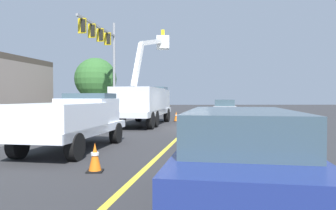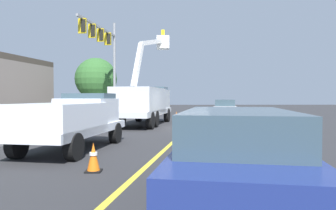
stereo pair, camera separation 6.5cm
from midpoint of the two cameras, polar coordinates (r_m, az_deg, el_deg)
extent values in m
plane|color=#2D2D30|center=(19.22, 3.55, -4.27)|extent=(120.00, 120.00, 0.00)
cube|color=#9E9E99|center=(21.65, -18.54, -3.54)|extent=(59.55, 15.23, 0.12)
cube|color=yellow|center=(19.22, 3.55, -4.26)|extent=(49.07, 9.90, 0.01)
cube|color=silver|center=(21.61, -4.55, -1.25)|extent=(8.53, 4.05, 0.36)
cube|color=silver|center=(24.14, -3.03, 0.86)|extent=(3.03, 2.82, 1.60)
cube|color=#384C56|center=(24.34, -2.93, 2.52)|extent=(2.18, 2.41, 0.64)
cube|color=silver|center=(20.63, -5.22, 0.63)|extent=(5.63, 3.48, 1.80)
cube|color=white|center=(19.71, -5.64, 7.33)|extent=(1.19, 0.80, 2.82)
cube|color=white|center=(21.65, -2.87, 11.36)|extent=(2.87, 1.67, 0.95)
cube|color=white|center=(23.00, -1.03, 11.25)|extent=(0.90, 0.90, 0.90)
cube|color=yellow|center=(23.11, -1.03, 12.72)|extent=(0.36, 0.24, 0.60)
cylinder|color=black|center=(24.68, -5.45, -1.80)|extent=(1.09, 0.54, 1.04)
cylinder|color=black|center=(24.20, -0.30, -1.86)|extent=(1.09, 0.54, 1.04)
cylinder|color=black|center=(20.53, -8.60, -2.46)|extent=(1.09, 0.54, 1.04)
cylinder|color=black|center=(19.94, -2.44, -2.56)|extent=(1.09, 0.54, 1.04)
cylinder|color=black|center=(19.29, -9.82, -2.72)|extent=(1.09, 0.54, 1.04)
cylinder|color=black|center=(18.66, -3.28, -2.84)|extent=(1.09, 0.54, 1.04)
cube|color=white|center=(11.88, -16.87, -4.22)|extent=(5.90, 3.15, 0.30)
cube|color=white|center=(12.95, -14.46, -1.30)|extent=(2.35, 2.29, 1.10)
cube|color=#384C56|center=(13.12, -14.11, 0.83)|extent=(1.66, 1.99, 0.56)
cube|color=white|center=(10.95, -19.24, -2.61)|extent=(3.70, 2.71, 1.10)
cylinder|color=black|center=(13.98, -16.95, -4.74)|extent=(0.88, 0.46, 0.84)
cylinder|color=black|center=(13.24, -9.59, -5.03)|extent=(0.88, 0.46, 0.84)
cylinder|color=black|center=(10.82, -25.79, -6.60)|extent=(0.88, 0.46, 0.84)
cylinder|color=black|center=(9.86, -16.72, -7.30)|extent=(0.88, 0.46, 0.84)
cube|color=silver|center=(28.65, 10.16, -0.83)|extent=(5.08, 2.80, 0.70)
cube|color=#384C56|center=(28.78, 10.16, 0.37)|extent=(3.72, 2.31, 0.60)
cylinder|color=black|center=(27.06, 12.00, -1.92)|extent=(0.71, 0.37, 0.68)
cylinder|color=black|center=(27.05, 8.37, -1.91)|extent=(0.71, 0.37, 0.68)
cylinder|color=black|center=(30.32, 11.74, -1.57)|extent=(0.71, 0.37, 0.68)
cylinder|color=black|center=(30.30, 8.51, -1.55)|extent=(0.71, 0.37, 0.68)
cube|color=navy|center=(5.38, 12.64, -10.57)|extent=(5.08, 2.80, 0.70)
cube|color=#384C56|center=(5.44, 12.59, -4.04)|extent=(3.72, 2.31, 0.60)
cylinder|color=black|center=(7.15, 18.90, -11.29)|extent=(0.71, 0.37, 0.68)
cylinder|color=black|center=(7.09, 4.84, -11.34)|extent=(0.71, 0.37, 0.68)
cube|color=black|center=(8.39, -13.34, -11.60)|extent=(0.40, 0.40, 0.04)
cone|color=orange|center=(8.31, -13.35, -9.09)|extent=(0.32, 0.32, 0.71)
cylinder|color=white|center=(8.30, -13.35, -8.61)|extent=(0.20, 0.20, 0.08)
cube|color=black|center=(24.66, 1.41, -2.96)|extent=(0.40, 0.40, 0.04)
cone|color=orange|center=(24.63, 1.42, -2.04)|extent=(0.32, 0.32, 0.75)
cylinder|color=white|center=(24.63, 1.42, -1.87)|extent=(0.20, 0.20, 0.08)
cylinder|color=gray|center=(27.75, -9.82, 6.06)|extent=(0.22, 0.22, 8.32)
cube|color=gray|center=(24.91, -12.64, 13.71)|extent=(7.00, 1.54, 0.16)
cube|color=gold|center=(26.61, -11.00, 11.71)|extent=(0.23, 0.57, 1.00)
cube|color=black|center=(26.57, -10.79, 11.73)|extent=(0.26, 0.35, 0.84)
cube|color=gold|center=(25.16, -12.29, 12.31)|extent=(0.23, 0.57, 1.00)
cube|color=black|center=(25.12, -12.07, 12.32)|extent=(0.26, 0.35, 0.84)
cube|color=gold|center=(23.73, -13.75, 12.97)|extent=(0.23, 0.57, 1.00)
cube|color=black|center=(23.69, -13.52, 12.99)|extent=(0.26, 0.35, 0.84)
cube|color=gold|center=(22.32, -15.40, 13.70)|extent=(0.23, 0.57, 1.00)
cube|color=black|center=(22.28, -15.16, 13.72)|extent=(0.26, 0.35, 0.84)
cylinder|color=brown|center=(30.82, -13.03, -0.03)|extent=(0.32, 0.32, 2.28)
sphere|color=#33662D|center=(30.86, -13.06, 4.67)|extent=(3.97, 3.97, 3.97)
camera|label=1|loc=(0.03, -90.09, 0.00)|focal=33.56mm
camera|label=2|loc=(0.03, 89.91, 0.00)|focal=33.56mm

